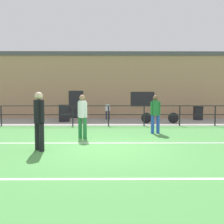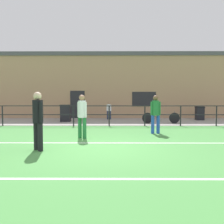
# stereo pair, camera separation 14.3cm
# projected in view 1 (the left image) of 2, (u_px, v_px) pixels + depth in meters

# --- Properties ---
(ground) EXTENTS (60.00, 44.00, 0.04)m
(ground) POSITION_uv_depth(u_px,v_px,m) (107.00, 149.00, 7.66)
(ground) COLOR #478C42
(field_line_touchline) EXTENTS (36.00, 0.11, 0.00)m
(field_line_touchline) POSITION_uv_depth(u_px,v_px,m) (107.00, 143.00, 8.56)
(field_line_touchline) COLOR white
(field_line_touchline) RESTS_ON ground
(field_line_hash) EXTENTS (36.00, 0.11, 0.00)m
(field_line_hash) POSITION_uv_depth(u_px,v_px,m) (105.00, 179.00, 4.79)
(field_line_hash) COLOR white
(field_line_hash) RESTS_ON ground
(pavement_strip) EXTENTS (48.00, 5.00, 0.02)m
(pavement_strip) POSITION_uv_depth(u_px,v_px,m) (109.00, 121.00, 16.14)
(pavement_strip) COLOR gray
(pavement_strip) RESTS_ON ground
(perimeter_fence) EXTENTS (36.07, 0.07, 1.15)m
(perimeter_fence) POSITION_uv_depth(u_px,v_px,m) (108.00, 113.00, 13.60)
(perimeter_fence) COLOR black
(perimeter_fence) RESTS_ON ground
(clubhouse_facade) EXTENTS (28.00, 2.56, 5.06)m
(clubhouse_facade) POSITION_uv_depth(u_px,v_px,m) (109.00, 86.00, 19.68)
(clubhouse_facade) COLOR tan
(clubhouse_facade) RESTS_ON ground
(player_goalkeeper) EXTENTS (0.37, 0.38, 1.77)m
(player_goalkeeper) POSITION_uv_depth(u_px,v_px,m) (39.00, 118.00, 7.28)
(player_goalkeeper) COLOR black
(player_goalkeeper) RESTS_ON ground
(player_striker) EXTENTS (0.39, 0.33, 1.71)m
(player_striker) POSITION_uv_depth(u_px,v_px,m) (82.00, 114.00, 9.49)
(player_striker) COLOR #237038
(player_striker) RESTS_ON ground
(player_winger) EXTENTS (0.46, 0.30, 1.69)m
(player_winger) POSITION_uv_depth(u_px,v_px,m) (155.00, 112.00, 10.80)
(player_winger) COLOR blue
(player_winger) RESTS_ON ground
(spectator_child) EXTENTS (0.35, 0.22, 1.26)m
(spectator_child) POSITION_uv_depth(u_px,v_px,m) (108.00, 109.00, 17.40)
(spectator_child) COLOR #232D4C
(spectator_child) RESTS_ON pavement_strip
(bicycle_parked_1) EXTENTS (2.29, 0.04, 0.75)m
(bicycle_parked_1) POSITION_uv_depth(u_px,v_px,m) (160.00, 118.00, 14.84)
(bicycle_parked_1) COLOR black
(bicycle_parked_1) RESTS_ON pavement_strip
(trash_bin_0) EXTENTS (0.57, 0.49, 0.94)m
(trash_bin_0) POSITION_uv_depth(u_px,v_px,m) (198.00, 113.00, 17.06)
(trash_bin_0) COLOR black
(trash_bin_0) RESTS_ON pavement_strip
(trash_bin_1) EXTENTS (0.66, 0.56, 1.10)m
(trash_bin_1) POSITION_uv_depth(u_px,v_px,m) (64.00, 113.00, 15.89)
(trash_bin_1) COLOR black
(trash_bin_1) RESTS_ON pavement_strip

